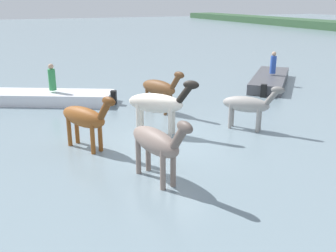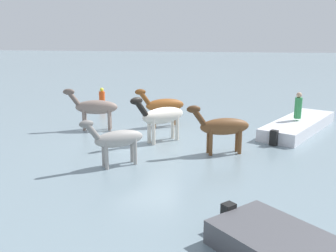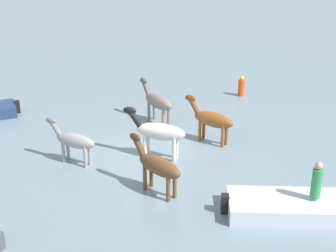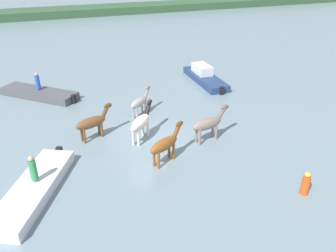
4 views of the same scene
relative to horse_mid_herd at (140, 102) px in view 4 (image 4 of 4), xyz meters
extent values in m
plane|color=gray|center=(-0.33, -3.08, -0.94)|extent=(177.50, 177.50, 0.00)
cube|color=#305032|center=(-0.33, 40.77, -0.94)|extent=(159.75, 6.00, 2.40)
ellipsoid|color=#9E9993|center=(-0.06, -0.05, 0.01)|extent=(1.63, 1.48, 0.57)
cylinder|color=#9E9993|center=(0.25, 0.38, -0.46)|extent=(0.13, 0.13, 0.94)
cylinder|color=#9E9993|center=(0.42, 0.17, -0.46)|extent=(0.13, 0.13, 0.94)
cylinder|color=#9E9993|center=(-0.54, -0.27, -0.46)|extent=(0.13, 0.13, 0.94)
cylinder|color=#9E9993|center=(-0.37, -0.48, -0.46)|extent=(0.13, 0.13, 0.94)
cylinder|color=slate|center=(0.64, 0.53, 0.38)|extent=(0.53, 0.49, 0.63)
ellipsoid|color=slate|center=(0.78, 0.64, 0.64)|extent=(0.49, 0.45, 0.25)
ellipsoid|color=silver|center=(-0.93, -3.19, 0.17)|extent=(1.79, 1.87, 0.67)
cylinder|color=silver|center=(-0.64, -2.64, -0.38)|extent=(0.15, 0.15, 1.11)
cylinder|color=silver|center=(-0.40, -2.86, -0.38)|extent=(0.15, 0.15, 1.11)
cylinder|color=silver|center=(-1.45, -3.52, -0.38)|extent=(0.15, 0.15, 1.11)
cylinder|color=silver|center=(-1.22, -3.74, -0.38)|extent=(0.15, 0.15, 1.11)
cylinder|color=black|center=(-0.20, -2.42, 0.61)|extent=(0.59, 0.61, 0.74)
ellipsoid|color=black|center=(-0.06, -2.26, 0.91)|extent=(0.54, 0.56, 0.29)
ellipsoid|color=gray|center=(2.50, -4.57, 0.14)|extent=(2.02, 0.96, 0.65)
cylinder|color=gray|center=(3.03, -4.29, -0.40)|extent=(0.14, 0.14, 1.07)
cylinder|color=gray|center=(3.10, -4.60, -0.40)|extent=(0.14, 0.14, 1.07)
cylinder|color=gray|center=(1.89, -4.54, -0.40)|extent=(0.14, 0.14, 1.07)
cylinder|color=gray|center=(1.96, -4.84, -0.40)|extent=(0.14, 0.14, 1.07)
cylinder|color=#63544C|center=(3.51, -4.36, 0.56)|extent=(0.63, 0.34, 0.71)
ellipsoid|color=#63544C|center=(3.71, -4.31, 0.85)|extent=(0.57, 0.33, 0.29)
ellipsoid|color=brown|center=(-0.48, -5.79, 0.11)|extent=(1.92, 1.38, 0.63)
cylinder|color=brown|center=(-0.06, -5.39, -0.42)|extent=(0.14, 0.14, 1.04)
cylinder|color=brown|center=(0.09, -5.66, -0.42)|extent=(0.14, 0.14, 1.04)
cylinder|color=brown|center=(-1.05, -5.92, -0.42)|extent=(0.14, 0.14, 1.04)
cylinder|color=brown|center=(-0.91, -6.19, -0.42)|extent=(0.14, 0.14, 1.04)
cylinder|color=brown|center=(0.40, -5.32, 0.52)|extent=(0.61, 0.46, 0.69)
ellipsoid|color=brown|center=(0.57, -5.23, 0.80)|extent=(0.56, 0.43, 0.28)
ellipsoid|color=brown|center=(-3.46, -2.06, 0.10)|extent=(1.94, 1.19, 0.63)
cylinder|color=brown|center=(-2.99, -1.71, -0.42)|extent=(0.14, 0.14, 1.03)
cylinder|color=brown|center=(-2.88, -2.00, -0.42)|extent=(0.14, 0.14, 1.03)
cylinder|color=brown|center=(-4.04, -2.12, -0.42)|extent=(0.14, 0.14, 1.03)
cylinder|color=brown|center=(-3.93, -2.40, -0.42)|extent=(0.14, 0.14, 1.03)
cylinder|color=#50311A|center=(-2.54, -1.70, 0.50)|extent=(0.61, 0.41, 0.69)
ellipsoid|color=#50311A|center=(-2.35, -1.63, 0.79)|extent=(0.56, 0.39, 0.28)
cube|color=silver|center=(-6.73, -6.14, -0.75)|extent=(4.06, 5.90, 0.67)
cube|color=black|center=(-5.38, -3.46, -0.67)|extent=(0.36, 0.34, 0.72)
cube|color=#4C4C51|center=(-6.02, 5.66, -0.75)|extent=(5.47, 5.26, 0.68)
cube|color=black|center=(-3.78, 3.57, -0.67)|extent=(0.37, 0.37, 0.73)
cube|color=navy|center=(6.80, 4.24, -0.75)|extent=(1.75, 5.72, 0.67)
cube|color=silver|center=(6.82, 4.92, -0.07)|extent=(1.17, 2.08, 0.70)
cube|color=black|center=(6.72, 1.30, -0.68)|extent=(0.29, 0.25, 0.72)
cylinder|color=#338C4C|center=(-6.60, -5.93, 0.16)|extent=(0.32, 0.32, 0.95)
sphere|color=tan|center=(-6.60, -5.93, 0.76)|extent=(0.24, 0.24, 0.24)
cylinder|color=#2D51B2|center=(-5.98, 5.76, 0.17)|extent=(0.32, 0.32, 0.95)
sphere|color=tan|center=(-5.98, 5.76, 0.76)|extent=(0.24, 0.24, 0.24)
cylinder|color=#E54C19|center=(4.43, -10.36, -0.49)|extent=(0.36, 0.36, 0.90)
sphere|color=yellow|center=(4.43, -10.36, 0.08)|extent=(0.24, 0.24, 0.24)
camera|label=1|loc=(11.12, -7.94, 3.60)|focal=41.24mm
camera|label=2|loc=(-3.86, 11.29, 3.34)|focal=39.52mm
camera|label=3|loc=(-15.88, 3.22, 7.00)|focal=48.73mm
camera|label=4|loc=(-5.52, -19.60, 8.70)|focal=36.73mm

